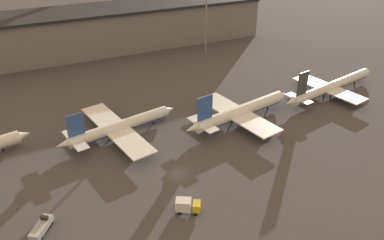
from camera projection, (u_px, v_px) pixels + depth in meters
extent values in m
plane|color=#423F44|center=(178.00, 173.00, 92.63)|extent=(600.00, 600.00, 0.00)
cube|color=slate|center=(89.00, 32.00, 166.04)|extent=(161.00, 24.57, 17.47)
cube|color=black|center=(86.00, 11.00, 161.40)|extent=(161.00, 26.57, 1.20)
cone|color=white|center=(23.00, 135.00, 102.24)|extent=(4.48, 3.84, 3.13)
cylinder|color=black|center=(3.00, 149.00, 100.47)|extent=(0.50, 0.50, 1.48)
cylinder|color=white|center=(121.00, 126.00, 106.57)|extent=(30.41, 9.10, 3.23)
cylinder|color=#2D519E|center=(121.00, 128.00, 106.85)|extent=(28.83, 8.33, 2.75)
cone|color=white|center=(168.00, 110.00, 114.88)|extent=(4.40, 3.77, 3.07)
cone|color=white|center=(65.00, 144.00, 98.05)|extent=(5.29, 3.64, 2.75)
cube|color=#2D519E|center=(75.00, 125.00, 97.63)|extent=(4.51, 1.28, 6.29)
cube|color=white|center=(75.00, 140.00, 99.45)|extent=(5.52, 12.46, 0.24)
cube|color=white|center=(116.00, 129.00, 105.99)|extent=(13.52, 34.26, 0.36)
cylinder|color=gray|center=(105.00, 118.00, 113.57)|extent=(3.83, 2.44, 1.78)
cylinder|color=gray|center=(135.00, 146.00, 100.47)|extent=(3.83, 2.44, 1.78)
cylinder|color=black|center=(153.00, 122.00, 113.21)|extent=(0.50, 0.50, 1.45)
cylinder|color=black|center=(115.00, 133.00, 107.85)|extent=(0.50, 0.50, 1.45)
cylinder|color=black|center=(119.00, 136.00, 106.05)|extent=(0.50, 0.50, 1.45)
cylinder|color=white|center=(241.00, 111.00, 113.72)|extent=(33.84, 10.13, 3.61)
cylinder|color=#2D519E|center=(241.00, 112.00, 114.04)|extent=(32.08, 9.27, 3.06)
cone|color=white|center=(282.00, 95.00, 122.98)|extent=(4.91, 4.20, 3.42)
cone|color=white|center=(194.00, 128.00, 104.24)|extent=(5.90, 4.06, 3.06)
cube|color=#2D519E|center=(205.00, 108.00, 103.73)|extent=(5.03, 1.38, 7.17)
cube|color=white|center=(203.00, 124.00, 105.80)|extent=(5.64, 11.26, 0.24)
cube|color=white|center=(237.00, 114.00, 113.08)|extent=(13.62, 30.87, 0.36)
cylinder|color=gray|center=(222.00, 106.00, 120.06)|extent=(4.28, 2.72, 1.98)
cylinder|color=gray|center=(259.00, 127.00, 108.37)|extent=(4.28, 2.72, 1.98)
cylinder|color=black|center=(268.00, 107.00, 121.11)|extent=(0.50, 0.50, 1.62)
cylinder|color=black|center=(234.00, 118.00, 115.16)|extent=(0.50, 0.50, 1.62)
cylinder|color=black|center=(240.00, 122.00, 113.15)|extent=(0.50, 0.50, 1.62)
cylinder|color=silver|center=(332.00, 86.00, 130.22)|extent=(40.62, 11.15, 3.25)
cylinder|color=#333842|center=(332.00, 87.00, 130.50)|extent=(38.52, 10.27, 2.76)
cone|color=silver|center=(367.00, 72.00, 141.22)|extent=(4.42, 3.79, 3.08)
cone|color=silver|center=(291.00, 102.00, 119.02)|extent=(5.32, 3.66, 2.76)
cube|color=#333842|center=(303.00, 83.00, 118.66)|extent=(4.54, 1.28, 7.76)
cube|color=silver|center=(299.00, 98.00, 120.74)|extent=(5.01, 9.82, 0.24)
cube|color=silver|center=(329.00, 88.00, 129.37)|extent=(12.09, 26.91, 0.36)
cylinder|color=gray|center=(313.00, 84.00, 135.66)|extent=(3.85, 2.45, 1.79)
cylinder|color=gray|center=(349.00, 98.00, 125.49)|extent=(3.85, 2.45, 1.79)
cylinder|color=black|center=(355.00, 82.00, 138.74)|extent=(0.50, 0.50, 1.46)
cylinder|color=black|center=(324.00, 92.00, 131.25)|extent=(0.50, 0.50, 1.46)
cylinder|color=black|center=(331.00, 95.00, 129.44)|extent=(0.50, 0.50, 1.46)
cube|color=gold|center=(197.00, 206.00, 80.05)|extent=(2.55, 2.86, 1.90)
cube|color=silver|center=(183.00, 205.00, 80.07)|extent=(4.04, 3.69, 2.53)
cylinder|color=black|center=(196.00, 208.00, 81.44)|extent=(1.08, 0.96, 0.90)
cylinder|color=black|center=(196.00, 213.00, 79.89)|extent=(1.08, 0.96, 0.90)
cylinder|color=black|center=(181.00, 207.00, 81.65)|extent=(1.08, 0.96, 0.90)
cylinder|color=black|center=(180.00, 213.00, 80.10)|extent=(1.08, 0.96, 0.90)
cube|color=#9EA3A8|center=(41.00, 227.00, 75.22)|extent=(5.35, 6.42, 1.32)
cube|color=black|center=(44.00, 218.00, 76.04)|extent=(1.63, 1.43, 0.80)
cylinder|color=black|center=(44.00, 223.00, 77.53)|extent=(0.95, 1.05, 0.90)
cylinder|color=black|center=(51.00, 224.00, 77.30)|extent=(0.95, 1.05, 0.90)
cylinder|color=black|center=(33.00, 238.00, 74.07)|extent=(0.95, 1.05, 0.90)
cylinder|color=black|center=(41.00, 239.00, 73.84)|extent=(0.95, 1.05, 0.90)
cylinder|color=slate|center=(206.00, 27.00, 161.29)|extent=(0.70, 0.70, 24.26)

